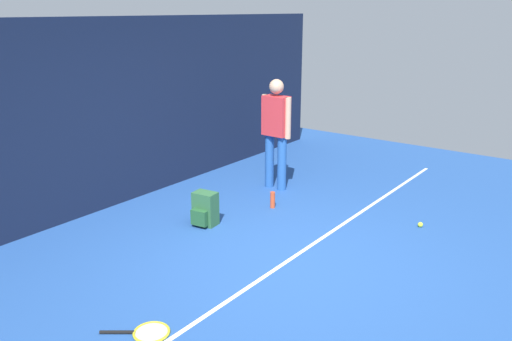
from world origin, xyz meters
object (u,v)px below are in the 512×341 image
object	(u,v)px
tennis_player	(276,128)
backpack	(205,210)
tennis_ball_mid_court	(420,225)
water_bottle	(273,200)
tennis_racket	(148,332)

from	to	relation	value
tennis_player	backpack	bearing A→B (deg)	-84.12
tennis_ball_mid_court	water_bottle	xyz separation A→B (m)	(-0.58, 1.93, 0.08)
tennis_player	tennis_ball_mid_court	size ratio (longest dim) A/B	25.76
tennis_racket	backpack	xyz separation A→B (m)	(2.09, 1.22, 0.20)
backpack	water_bottle	xyz separation A→B (m)	(1.03, -0.35, -0.09)
tennis_player	tennis_racket	distance (m)	4.19
tennis_racket	tennis_ball_mid_court	size ratio (longest dim) A/B	9.04
tennis_ball_mid_court	backpack	bearing A→B (deg)	125.13
tennis_racket	backpack	world-z (taller)	backpack
tennis_player	tennis_ball_mid_court	xyz separation A→B (m)	(-0.16, -2.39, -0.93)
tennis_racket	tennis_player	bearing A→B (deg)	72.28
tennis_player	backpack	distance (m)	1.92
water_bottle	tennis_player	bearing A→B (deg)	32.16
tennis_player	tennis_racket	world-z (taller)	tennis_player
backpack	tennis_ball_mid_court	bearing A→B (deg)	28.05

